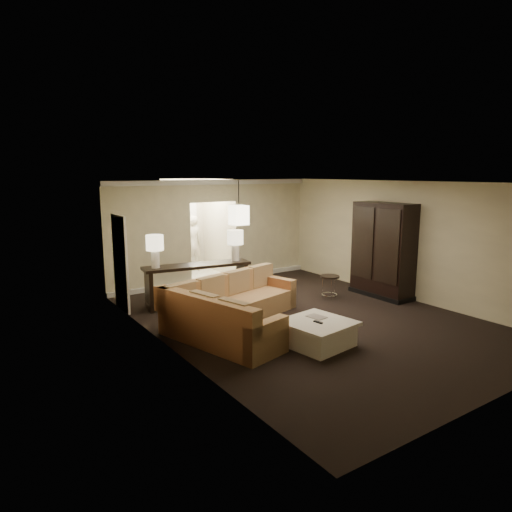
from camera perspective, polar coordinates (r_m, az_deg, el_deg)
ground at (r=9.59m, az=6.49°, el=-7.85°), size 8.00×8.00×0.00m
wall_back at (r=12.53m, az=-5.27°, el=3.07°), size 6.00×0.04×2.80m
wall_front at (r=6.80m, az=29.13°, el=-4.53°), size 6.00×0.04×2.80m
wall_left at (r=7.68m, az=-10.65°, el=-1.76°), size 0.04×8.00×2.80m
wall_right at (r=11.41m, az=18.24°, el=1.86°), size 0.04×8.00×2.80m
ceiling at (r=9.11m, az=6.86°, el=9.12°), size 6.00×8.00×0.02m
crown_molding at (r=12.38m, az=-5.27°, el=9.16°), size 6.00×0.10×0.12m
baseboard at (r=12.73m, az=-5.07°, el=-2.95°), size 6.00×0.10×0.12m
side_door at (r=10.35m, az=-16.58°, el=-0.86°), size 0.05×0.90×2.10m
foyer at (r=13.72m, az=-7.95°, el=3.24°), size 1.44×2.02×2.80m
sectional_sofa at (r=8.94m, az=-2.97°, el=-6.69°), size 3.25×3.09×0.93m
coffee_table at (r=8.17m, az=7.68°, el=-9.50°), size 1.25×1.25×0.46m
console_table at (r=10.51m, az=-7.32°, el=-3.05°), size 2.50×0.89×0.95m
armoire at (r=11.47m, az=15.60°, el=0.50°), size 0.68×1.59×2.29m
drink_table at (r=11.06m, az=9.21°, el=-3.25°), size 0.45×0.45×0.57m
table_lamp_left at (r=10.09m, az=-12.53°, el=1.23°), size 0.38×0.38×0.72m
table_lamp_right at (r=10.67m, az=-2.61°, el=1.96°), size 0.38×0.38×0.72m
pendant_light at (r=11.35m, az=-2.17°, el=5.15°), size 0.38×0.38×1.09m
person at (r=14.05m, az=-7.96°, el=1.95°), size 0.70×0.47×1.89m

